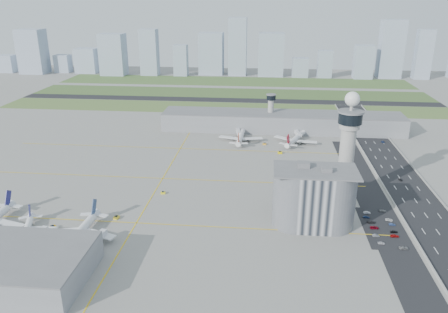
# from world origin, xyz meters

# --- Properties ---
(ground) EXTENTS (1000.00, 1000.00, 0.00)m
(ground) POSITION_xyz_m (0.00, 0.00, 0.00)
(ground) COLOR gray
(grass_strip_0) EXTENTS (480.00, 50.00, 0.08)m
(grass_strip_0) POSITION_xyz_m (-20.00, 225.00, 0.04)
(grass_strip_0) COLOR #486731
(grass_strip_0) RESTS_ON ground
(grass_strip_1) EXTENTS (480.00, 60.00, 0.08)m
(grass_strip_1) POSITION_xyz_m (-20.00, 300.00, 0.04)
(grass_strip_1) COLOR #415C2B
(grass_strip_1) RESTS_ON ground
(grass_strip_2) EXTENTS (480.00, 70.00, 0.08)m
(grass_strip_2) POSITION_xyz_m (-20.00, 380.00, 0.04)
(grass_strip_2) COLOR #466731
(grass_strip_2) RESTS_ON ground
(runway) EXTENTS (480.00, 22.00, 0.10)m
(runway) POSITION_xyz_m (-20.00, 262.00, 0.06)
(runway) COLOR black
(runway) RESTS_ON ground
(highway) EXTENTS (28.00, 500.00, 0.10)m
(highway) POSITION_xyz_m (115.00, 0.00, 0.05)
(highway) COLOR black
(highway) RESTS_ON ground
(barrier_left) EXTENTS (0.60, 500.00, 1.20)m
(barrier_left) POSITION_xyz_m (101.00, 0.00, 0.60)
(barrier_left) COLOR #9E9E99
(barrier_left) RESTS_ON ground
(landside_road) EXTENTS (18.00, 260.00, 0.08)m
(landside_road) POSITION_xyz_m (90.00, -10.00, 0.04)
(landside_road) COLOR black
(landside_road) RESTS_ON ground
(parking_lot) EXTENTS (20.00, 44.00, 0.10)m
(parking_lot) POSITION_xyz_m (88.00, -22.00, 0.05)
(parking_lot) COLOR black
(parking_lot) RESTS_ON ground
(taxiway_line_h_0) EXTENTS (260.00, 0.60, 0.01)m
(taxiway_line_h_0) POSITION_xyz_m (-40.00, -30.00, 0.01)
(taxiway_line_h_0) COLOR yellow
(taxiway_line_h_0) RESTS_ON ground
(taxiway_line_h_1) EXTENTS (260.00, 0.60, 0.01)m
(taxiway_line_h_1) POSITION_xyz_m (-40.00, 30.00, 0.01)
(taxiway_line_h_1) COLOR yellow
(taxiway_line_h_1) RESTS_ON ground
(taxiway_line_h_2) EXTENTS (260.00, 0.60, 0.01)m
(taxiway_line_h_2) POSITION_xyz_m (-40.00, 90.00, 0.01)
(taxiway_line_h_2) COLOR yellow
(taxiway_line_h_2) RESTS_ON ground
(taxiway_line_v) EXTENTS (0.60, 260.00, 0.01)m
(taxiway_line_v) POSITION_xyz_m (-40.00, 30.00, 0.01)
(taxiway_line_v) COLOR yellow
(taxiway_line_v) RESTS_ON ground
(control_tower) EXTENTS (14.00, 14.00, 64.50)m
(control_tower) POSITION_xyz_m (72.00, 8.00, 35.04)
(control_tower) COLOR #ADAAA5
(control_tower) RESTS_ON ground
(secondary_tower) EXTENTS (8.60, 8.60, 31.90)m
(secondary_tower) POSITION_xyz_m (30.00, 150.00, 18.80)
(secondary_tower) COLOR #ADAAA5
(secondary_tower) RESTS_ON ground
(admin_building) EXTENTS (42.00, 24.00, 33.50)m
(admin_building) POSITION_xyz_m (51.99, -22.00, 15.30)
(admin_building) COLOR #B2B2B7
(admin_building) RESTS_ON ground
(terminal_pier) EXTENTS (210.00, 32.00, 15.80)m
(terminal_pier) POSITION_xyz_m (40.00, 148.00, 7.90)
(terminal_pier) COLOR gray
(terminal_pier) RESTS_ON ground
(airplane_near_b) EXTENTS (40.06, 43.08, 9.75)m
(airplane_near_b) POSITION_xyz_m (-90.31, -48.41, 4.87)
(airplane_near_b) COLOR white
(airplane_near_b) RESTS_ON ground
(airplane_near_c) EXTENTS (39.33, 45.67, 12.36)m
(airplane_near_c) POSITION_xyz_m (-63.12, -49.17, 6.18)
(airplane_near_c) COLOR white
(airplane_near_c) RESTS_ON ground
(airplane_far_a) EXTENTS (37.98, 44.16, 12.00)m
(airplane_far_a) POSITION_xyz_m (5.98, 114.69, 6.00)
(airplane_far_a) COLOR white
(airplane_far_a) RESTS_ON ground
(airplane_far_b) EXTENTS (49.70, 53.32, 12.02)m
(airplane_far_b) POSITION_xyz_m (50.75, 114.02, 6.01)
(airplane_far_b) COLOR white
(airplane_far_b) RESTS_ON ground
(jet_bridge_near_1) EXTENTS (5.39, 14.31, 5.70)m
(jet_bridge_near_1) POSITION_xyz_m (-83.00, -61.00, 2.85)
(jet_bridge_near_1) COLOR silver
(jet_bridge_near_1) RESTS_ON ground
(jet_bridge_near_2) EXTENTS (5.39, 14.31, 5.70)m
(jet_bridge_near_2) POSITION_xyz_m (-53.00, -61.00, 2.85)
(jet_bridge_near_2) COLOR silver
(jet_bridge_near_2) RESTS_ON ground
(jet_bridge_far_0) EXTENTS (5.39, 14.31, 5.70)m
(jet_bridge_far_0) POSITION_xyz_m (2.00, 132.00, 2.85)
(jet_bridge_far_0) COLOR silver
(jet_bridge_far_0) RESTS_ON ground
(jet_bridge_far_1) EXTENTS (5.39, 14.31, 5.70)m
(jet_bridge_far_1) POSITION_xyz_m (52.00, 132.00, 2.85)
(jet_bridge_far_1) COLOR silver
(jet_bridge_far_1) RESTS_ON ground
(tug_0) EXTENTS (3.90, 4.21, 2.02)m
(tug_0) POSITION_xyz_m (-81.00, -40.40, 1.01)
(tug_0) COLOR #ED9F05
(tug_0) RESTS_ON ground
(tug_1) EXTENTS (2.92, 3.89, 2.10)m
(tug_1) POSITION_xyz_m (-62.15, -45.72, 1.05)
(tug_1) COLOR gold
(tug_1) RESTS_ON ground
(tug_2) EXTENTS (2.89, 3.60, 1.84)m
(tug_2) POSITION_xyz_m (-52.01, -26.42, 0.92)
(tug_2) COLOR yellow
(tug_2) RESTS_ON ground
(tug_3) EXTENTS (2.91, 2.15, 1.58)m
(tug_3) POSITION_xyz_m (-34.28, 6.90, 0.79)
(tug_3) COLOR yellow
(tug_3) RESTS_ON ground
(tug_4) EXTENTS (3.09, 2.31, 1.67)m
(tug_4) POSITION_xyz_m (25.62, 105.90, 0.84)
(tug_4) COLOR gold
(tug_4) RESTS_ON ground
(tug_5) EXTENTS (3.37, 2.32, 1.96)m
(tug_5) POSITION_xyz_m (37.57, 86.11, 0.98)
(tug_5) COLOR #E5C902
(tug_5) RESTS_ON ground
(car_lot_0) EXTENTS (3.45, 1.62, 1.14)m
(car_lot_0) POSITION_xyz_m (83.71, -38.44, 0.57)
(car_lot_0) COLOR silver
(car_lot_0) RESTS_ON ground
(car_lot_1) EXTENTS (3.53, 1.40, 1.14)m
(car_lot_1) POSITION_xyz_m (82.67, -31.51, 0.57)
(car_lot_1) COLOR slate
(car_lot_1) RESTS_ON ground
(car_lot_2) EXTENTS (4.47, 2.22, 1.22)m
(car_lot_2) POSITION_xyz_m (83.65, -23.57, 0.61)
(car_lot_2) COLOR maroon
(car_lot_2) RESTS_ON ground
(car_lot_3) EXTENTS (4.38, 2.05, 1.24)m
(car_lot_3) POSITION_xyz_m (83.36, -17.72, 0.62)
(car_lot_3) COLOR black
(car_lot_3) RESTS_ON ground
(car_lot_4) EXTENTS (3.59, 1.63, 1.20)m
(car_lot_4) POSITION_xyz_m (81.87, -12.16, 0.60)
(car_lot_4) COLOR navy
(car_lot_4) RESTS_ON ground
(car_lot_5) EXTENTS (3.85, 1.58, 1.24)m
(car_lot_5) POSITION_xyz_m (83.26, -6.97, 0.62)
(car_lot_5) COLOR silver
(car_lot_5) RESTS_ON ground
(car_lot_6) EXTENTS (4.40, 2.11, 1.21)m
(car_lot_6) POSITION_xyz_m (93.23, -41.98, 0.61)
(car_lot_6) COLOR gray
(car_lot_6) RESTS_ON ground
(car_lot_7) EXTENTS (4.43, 2.18, 1.24)m
(car_lot_7) POSITION_xyz_m (91.86, -31.08, 0.62)
(car_lot_7) COLOR #A80D0D
(car_lot_7) RESTS_ON ground
(car_lot_8) EXTENTS (3.74, 2.01, 1.21)m
(car_lot_8) POSITION_xyz_m (92.57, -26.89, 0.60)
(car_lot_8) COLOR black
(car_lot_8) RESTS_ON ground
(car_lot_9) EXTENTS (3.35, 1.23, 1.09)m
(car_lot_9) POSITION_xyz_m (93.68, -19.11, 0.55)
(car_lot_9) COLOR navy
(car_lot_9) RESTS_ON ground
(car_lot_10) EXTENTS (4.12, 2.34, 1.08)m
(car_lot_10) POSITION_xyz_m (93.34, -14.13, 0.54)
(car_lot_10) COLOR white
(car_lot_10) RESTS_ON ground
(car_lot_11) EXTENTS (3.94, 1.69, 1.13)m
(car_lot_11) POSITION_xyz_m (92.47, -3.95, 0.57)
(car_lot_11) COLOR gray
(car_lot_11) RESTS_ON ground
(car_hw_1) EXTENTS (1.75, 3.56, 1.12)m
(car_hw_1) POSITION_xyz_m (114.34, 42.07, 0.56)
(car_hw_1) COLOR black
(car_hw_1) RESTS_ON ground
(car_hw_2) EXTENTS (1.98, 4.22, 1.17)m
(car_hw_2) POSITION_xyz_m (121.79, 121.15, 0.58)
(car_hw_2) COLOR navy
(car_hw_2) RESTS_ON ground
(car_hw_4) EXTENTS (1.82, 3.54, 1.15)m
(car_hw_4) POSITION_xyz_m (107.53, 178.31, 0.58)
(car_hw_4) COLOR #A4A5AC
(car_hw_4) RESTS_ON ground
(skyline_bldg_0) EXTENTS (24.05, 19.24, 26.50)m
(skyline_bldg_0) POSITION_xyz_m (-377.77, 421.70, 13.25)
(skyline_bldg_0) COLOR #9EADC1
(skyline_bldg_0) RESTS_ON ground
(skyline_bldg_1) EXTENTS (37.63, 30.10, 65.60)m
(skyline_bldg_1) POSITION_xyz_m (-331.22, 417.61, 32.80)
(skyline_bldg_1) COLOR #9EADC1
(skyline_bldg_1) RESTS_ON ground
(skyline_bldg_2) EXTENTS (22.81, 18.25, 26.79)m
(skyline_bldg_2) POSITION_xyz_m (-291.25, 430.16, 13.39)
(skyline_bldg_2) COLOR #9EADC1
(skyline_bldg_2) RESTS_ON ground
(skyline_bldg_3) EXTENTS (32.30, 25.84, 36.93)m
(skyline_bldg_3) POSITION_xyz_m (-252.58, 431.35, 18.47)
(skyline_bldg_3) COLOR #9EADC1
(skyline_bldg_3) RESTS_ON ground
(skyline_bldg_4) EXTENTS (35.81, 28.65, 60.36)m
(skyline_bldg_4) POSITION_xyz_m (-204.47, 415.19, 30.18)
(skyline_bldg_4) COLOR #9EADC1
(skyline_bldg_4) RESTS_ON ground
(skyline_bldg_5) EXTENTS (25.49, 20.39, 66.89)m
(skyline_bldg_5) POSITION_xyz_m (-150.11, 419.66, 33.44)
(skyline_bldg_5) COLOR #9EADC1
(skyline_bldg_5) RESTS_ON ground
(skyline_bldg_6) EXTENTS (20.04, 16.03, 45.20)m
(skyline_bldg_6) POSITION_xyz_m (-102.68, 417.90, 22.60)
(skyline_bldg_6) COLOR #9EADC1
(skyline_bldg_6) RESTS_ON ground
(skyline_bldg_7) EXTENTS (35.76, 28.61, 61.22)m
(skyline_bldg_7) POSITION_xyz_m (-59.44, 436.89, 30.61)
(skyline_bldg_7) COLOR #9EADC1
(skyline_bldg_7) RESTS_ON ground
(skyline_bldg_8) EXTENTS (26.33, 21.06, 83.39)m
(skyline_bldg_8) POSITION_xyz_m (-19.42, 431.56, 41.69)
(skyline_bldg_8) COLOR #9EADC1
(skyline_bldg_8) RESTS_ON ground
(skyline_bldg_9) EXTENTS (36.96, 29.57, 62.11)m
(skyline_bldg_9) POSITION_xyz_m (30.27, 432.32, 31.06)
(skyline_bldg_9) COLOR #9EADC1
(skyline_bldg_9) RESTS_ON ground
(skyline_bldg_10) EXTENTS (23.01, 18.41, 27.75)m
(skyline_bldg_10) POSITION_xyz_m (73.27, 423.68, 13.87)
(skyline_bldg_10) COLOR #9EADC1
(skyline_bldg_10) RESTS_ON ground
(skyline_bldg_11) EXTENTS (20.22, 16.18, 38.97)m
(skyline_bldg_11) POSITION_xyz_m (108.28, 423.34, 19.48)
(skyline_bldg_11) COLOR #9EADC1
(skyline_bldg_11) RESTS_ON ground
(skyline_bldg_12) EXTENTS (26.14, 20.92, 46.89)m
(skyline_bldg_12) POSITION_xyz_m (162.17, 421.29, 23.44)
(skyline_bldg_12) COLOR #9EADC1
(skyline_bldg_12) RESTS_ON ground
(skyline_bldg_13) EXTENTS (32.26, 25.81, 81.20)m
(skyline_bldg_13) POSITION_xyz_m (201.27, 433.27, 40.60)
(skyline_bldg_13) COLOR #9EADC1
(skyline_bldg_13) RESTS_ON ground
(skyline_bldg_14) EXTENTS (21.59, 17.28, 68.75)m
(skyline_bldg_14) POSITION_xyz_m (244.74, 426.38, 34.37)
(skyline_bldg_14) COLOR #9EADC1
(skyline_bldg_14) RESTS_ON ground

